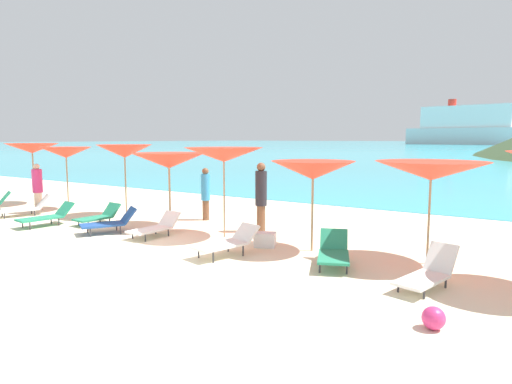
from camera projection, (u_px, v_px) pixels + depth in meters
ground_plane at (319, 203)px, 18.68m from camera, size 50.00×100.00×0.30m
umbrella_0 at (32, 148)px, 17.05m from camera, size 2.04×2.04×2.39m
umbrella_1 at (66, 153)px, 15.69m from camera, size 1.78×1.78×2.27m
umbrella_2 at (124, 151)px, 14.44m from camera, size 1.80×1.80×2.37m
umbrella_3 at (169, 161)px, 12.59m from camera, size 2.14×2.14×2.16m
umbrella_4 at (224, 155)px, 11.34m from camera, size 2.20×2.20×2.34m
umbrella_5 at (313, 170)px, 9.96m from camera, size 2.03×2.03×2.07m
umbrella_6 at (431, 171)px, 8.91m from camera, size 2.46×2.46×2.11m
lounge_chair_0 at (227, 242)px, 9.72m from camera, size 0.95×1.63×0.62m
lounge_chair_1 at (99, 216)px, 13.36m from camera, size 0.67×1.38×0.58m
lounge_chair_2 at (428, 273)px, 7.63m from camera, size 0.85×1.54×0.69m
lounge_chair_3 at (155, 227)px, 11.64m from camera, size 0.62×1.47×0.59m
lounge_chair_4 at (47, 216)px, 13.07m from camera, size 0.79×1.62×0.65m
lounge_chair_5 at (25, 208)px, 14.79m from camera, size 1.08×1.76×0.66m
lounge_chair_8 at (110, 222)px, 12.06m from camera, size 1.24×1.57×0.67m
lounge_chair_9 at (334, 252)px, 8.94m from camera, size 1.07×1.47×0.65m
beachgoer_1 at (37, 186)px, 15.84m from camera, size 0.34×0.34×1.68m
beachgoer_3 at (261, 195)px, 12.13m from camera, size 0.32×0.32×1.91m
beachgoer_4 at (206, 192)px, 13.92m from camera, size 0.28×0.28×1.65m
beach_ball at (434, 318)px, 5.97m from camera, size 0.32×0.32×0.32m
cooler_box at (265, 240)px, 10.54m from camera, size 0.60×0.53×0.34m
cruise_ship at (465, 127)px, 188.50m from camera, size 49.05×16.32×19.42m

